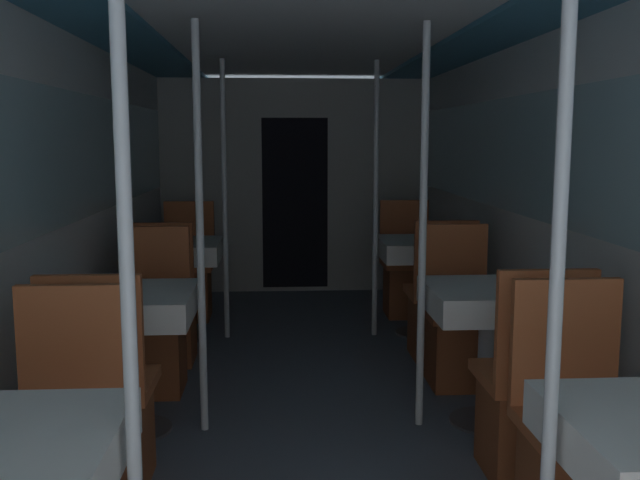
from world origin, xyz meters
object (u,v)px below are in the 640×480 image
support_pole_right_0 (555,313)px  chair_right_far_2 (407,280)px  chair_left_far_2 (188,283)px  chair_right_far_1 (458,336)px  chair_right_near_2 (439,315)px  chair_left_far_0 (69,480)px  support_pole_left_0 (129,320)px  chair_left_near_2 (166,319)px  chair_right_far_0 (577,465)px  chair_right_near_1 (528,411)px  chair_left_near_1 (104,421)px  support_pole_left_1 (200,232)px  dining_table_right_2 (422,255)px  support_pole_right_2 (376,201)px  dining_table_left_1 (130,314)px  chair_left_far_1 (153,341)px  dining_table_right_1 (489,308)px  dining_table_left_2 (177,257)px  support_pole_left_2 (225,202)px  support_pole_right_1 (423,230)px

support_pole_right_0 → chair_right_far_2: support_pole_right_0 is taller
chair_left_far_2 → chair_right_far_1: 2.55m
support_pole_right_0 → chair_right_near_2: bearing=82.9°
chair_left_far_0 → support_pole_right_0: 1.77m
support_pole_left_0 → chair_left_near_2: bearing=97.1°
chair_left_near_2 → chair_right_far_0: bearing=-50.8°
chair_left_far_2 → chair_right_near_1: same height
chair_left_near_1 → support_pole_left_1: 1.02m
support_pole_left_1 → chair_right_near_2: (1.49, 1.14, -0.74)m
chair_right_far_1 → chair_left_near_1: bearing=33.4°
dining_table_right_2 → support_pole_right_2: size_ratio=0.36×
chair_left_near_1 → support_pole_right_0: bearing=-37.3°
chair_right_far_0 → support_pole_right_0: support_pole_right_0 is taller
chair_right_far_0 → chair_left_far_0: bearing=0.0°
dining_table_left_1 → chair_left_near_1: size_ratio=0.76×
chair_left_far_1 → dining_table_right_1: chair_left_far_1 is taller
chair_left_near_2 → chair_left_far_2: same height
chair_left_far_0 → chair_left_far_2: (0.00, 3.50, 0.00)m
chair_right_far_0 → chair_right_far_2: same height
support_pole_left_1 → dining_table_left_2: support_pole_left_1 is taller
chair_left_near_1 → chair_right_near_2: size_ratio=1.00×
support_pole_left_2 → chair_right_far_0: support_pole_left_2 is taller
dining_table_left_2 → chair_right_far_0: 3.45m
support_pole_left_1 → chair_left_near_1: bearing=-120.6°
support_pole_left_0 → support_pole_right_2: same height
chair_left_far_1 → support_pole_left_2: 1.40m
support_pole_right_2 → chair_left_far_0: bearing=-117.3°
chair_left_near_2 → chair_left_near_1: bearing=-90.0°
chair_left_near_1 → support_pole_left_1: (0.36, 0.61, 0.74)m
chair_left_near_1 → dining_table_right_1: bearing=18.2°
chair_left_near_1 → chair_right_far_1: size_ratio=1.00×
chair_left_far_2 → chair_right_near_2: bearing=146.6°
dining_table_left_1 → chair_left_far_2: chair_left_far_2 is taller
chair_left_far_1 → chair_right_far_0: same height
support_pole_left_0 → dining_table_right_2: 3.82m
chair_left_far_2 → support_pole_right_2: bearing=157.8°
dining_table_left_1 → chair_left_near_1: bearing=-90.0°
chair_left_far_1 → support_pole_right_1: (1.49, -0.61, 0.74)m
chair_left_near_1 → support_pole_right_1: bearing=22.2°
dining_table_left_1 → dining_table_left_2: bearing=90.0°
chair_left_near_2 → chair_right_far_1: same height
support_pole_left_2 → chair_left_far_1: bearing=-107.6°
chair_left_near_2 → chair_left_far_0: bearing=-90.0°
dining_table_left_1 → chair_right_near_2: size_ratio=0.76×
support_pole_left_0 → chair_left_near_1: support_pole_left_0 is taller
support_pole_left_0 → dining_table_right_1: (1.49, 1.75, -0.41)m
chair_right_far_0 → support_pole_right_2: bearing=-82.9°
chair_right_near_1 → chair_left_far_1: bearing=146.6°
support_pole_left_0 → dining_table_right_1: bearing=49.5°
chair_left_far_2 → support_pole_left_2: bearing=120.6°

